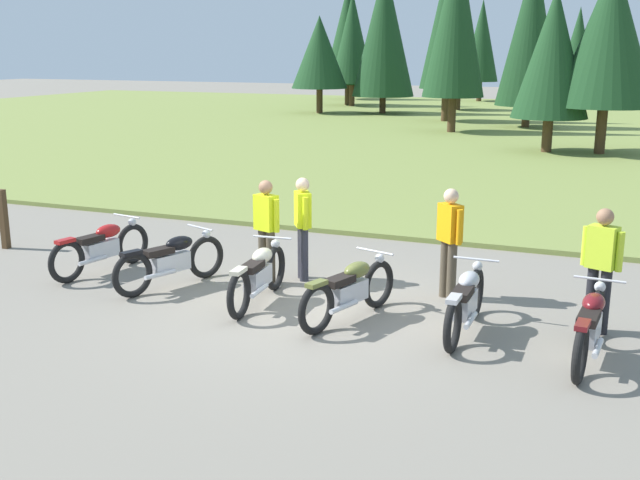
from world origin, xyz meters
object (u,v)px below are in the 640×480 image
Objects in this scene: rider_with_back_turned at (266,226)px; motorcycle_black at (171,260)px; motorcycle_olive at (350,290)px; motorcycle_maroon at (590,326)px; motorcycle_cream at (258,275)px; rider_in_hivis_vest at (449,237)px; rider_near_row_end at (303,222)px; rider_checking_bike at (601,263)px; motorcycle_red at (101,247)px; motorcycle_silver at (466,301)px; trail_marker_post at (4,219)px.

motorcycle_black is at bearing -150.74° from rider_with_back_turned.
motorcycle_maroon is at bearing -4.92° from motorcycle_olive.
motorcycle_black is at bearing 173.14° from motorcycle_cream.
rider_in_hivis_vest is at bearing 7.29° from rider_with_back_turned.
rider_near_row_end is at bearing 178.20° from rider_in_hivis_vest.
rider_near_row_end and rider_in_hivis_vest have the same top height.
motorcycle_cream is 1.00× the size of motorcycle_maroon.
rider_near_row_end is 1.00× the size of rider_checking_bike.
rider_with_back_turned is at bearing -134.82° from rider_near_row_end.
motorcycle_maroon is at bearing -5.85° from motorcycle_black.
motorcycle_silver is (6.21, -0.53, 0.00)m from motorcycle_red.
motorcycle_olive is at bearing -6.79° from motorcycle_black.
motorcycle_silver is 1.61m from motorcycle_maroon.
motorcycle_black is at bearing -165.21° from rider_in_hivis_vest.
motorcycle_silver is at bearing -7.45° from trail_marker_post.
motorcycle_black is (1.53, -0.26, 0.00)m from motorcycle_red.
rider_with_back_turned reaches higher than motorcycle_maroon.
rider_in_hivis_vest reaches higher than motorcycle_silver.
motorcycle_red is 5.75m from rider_in_hivis_vest.
rider_near_row_end is 5.99m from trail_marker_post.
motorcycle_cream is 1.26× the size of rider_near_row_end.
motorcycle_olive is 3.15m from motorcycle_maroon.
motorcycle_silver is (3.06, -0.08, 0.00)m from motorcycle_cream.
rider_near_row_end reaches higher than motorcycle_silver.
rider_checking_bike is (4.97, -0.31, 0.00)m from rider_with_back_turned.
motorcycle_olive is 2.12m from rider_near_row_end.
motorcycle_red and motorcycle_maroon have the same top height.
rider_in_hivis_vest is (2.40, -0.08, 0.00)m from rider_near_row_end.
rider_with_back_turned reaches higher than trail_marker_post.
motorcycle_maroon is at bearing -21.84° from rider_near_row_end.
trail_marker_post is (-4.23, 0.89, 0.12)m from motorcycle_black.
motorcycle_black is 1.20× the size of rider_near_row_end.
rider_checking_bike is 10.52m from trail_marker_post.
motorcycle_silver is (4.68, -0.27, 0.00)m from motorcycle_black.
motorcycle_black is 4.69m from motorcycle_silver.
rider_near_row_end is (3.27, 0.91, 0.51)m from motorcycle_red.
motorcycle_red is at bearing -13.22° from trail_marker_post.
rider_near_row_end reaches higher than motorcycle_cream.
rider_checking_bike is 1.49× the size of trail_marker_post.
rider_in_hivis_vest reaches higher than motorcycle_black.
rider_near_row_end is at bearing 158.16° from motorcycle_maroon.
motorcycle_red is 0.99× the size of motorcycle_maroon.
rider_with_back_turned is (2.83, 0.47, 0.51)m from motorcycle_red.
rider_near_row_end is 4.60m from rider_checking_bike.
motorcycle_red is 0.99× the size of motorcycle_silver.
motorcycle_cream is (1.62, -0.19, 0.00)m from motorcycle_black.
motorcycle_black is 1.20× the size of rider_with_back_turned.
rider_with_back_turned is (-3.38, 1.00, 0.51)m from motorcycle_silver.
motorcycle_black is 1.63m from motorcycle_cream.
rider_in_hivis_vest is 8.38m from trail_marker_post.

